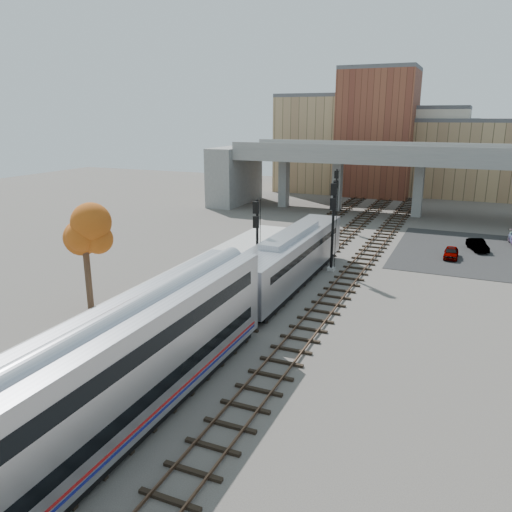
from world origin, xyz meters
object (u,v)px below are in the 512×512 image
Objects in this scene: coach at (94,391)px; car_b at (478,245)px; signal_mast_mid at (333,226)px; car_a at (451,253)px; signal_mast_near at (257,245)px; signal_mast_far at (336,200)px; locomotive at (291,257)px; tree at (84,233)px.

car_b is (13.65, 39.77, -2.19)m from coach.
signal_mast_mid is 2.47× the size of car_a.
signal_mast_far is at bearing 90.00° from signal_mast_near.
signal_mast_mid is (2.00, 27.46, 1.20)m from coach.
car_b is at bearing 50.42° from signal_mast_near.
signal_mast_near is 24.89m from car_b.
car_b is at bearing 71.05° from coach.
signal_mast_far is (-2.10, 21.54, 1.21)m from locomotive.
signal_mast_far is (0.00, 23.44, 0.01)m from signal_mast_near.
locomotive is 2.71× the size of signal_mast_far.
signal_mast_near reaches higher than locomotive.
signal_mast_mid reaches higher than signal_mast_far.
signal_mast_far is (-4.10, 16.69, -0.51)m from signal_mast_mid.
signal_mast_near is at bearing -90.00° from signal_mast_far.
car_b reaches higher than car_a.
locomotive is 21.99m from car_b.
coach is 37.64m from car_a.
signal_mast_mid is 13.01m from car_a.
signal_mast_near is at bearing -121.28° from signal_mast_mid.
coach is 3.55× the size of signal_mast_far.
car_b is (2.28, 3.96, 0.03)m from car_a.
coach is 16.75m from tree.
coach is 42.10m from car_b.
signal_mast_near is at bearing 43.13° from tree.
tree is at bearing -130.81° from signal_mast_mid.
tree reaches higher than signal_mast_near.
coach is 7.93× the size of car_a.
coach is at bearing -87.28° from signal_mast_far.
car_a is 0.92× the size of car_b.
tree reaches higher than signal_mast_far.
car_a is at bearing 48.25° from signal_mast_near.
locomotive is 6.04× the size of car_a.
car_b is (15.75, 19.06, -2.88)m from signal_mast_near.
tree is at bearing -133.62° from car_a.
car_a is at bearing 46.31° from tree.
car_b is (24.79, 27.52, -4.78)m from tree.
signal_mast_mid is 20.15m from tree.
coach is 3.56× the size of signal_mast_near.
car_b is at bearing 60.16° from car_a.
locomotive is 15.53m from tree.
car_a is (9.37, 8.35, -3.42)m from signal_mast_mid.
coach reaches higher than car_b.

